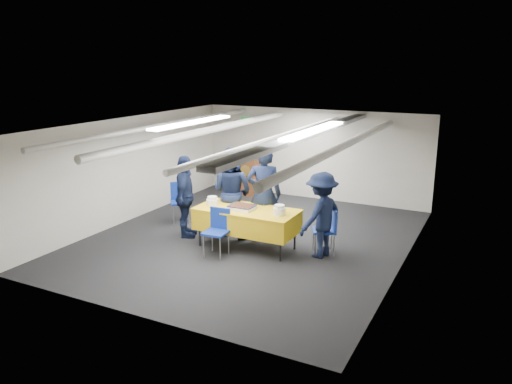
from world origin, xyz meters
TOP-DOWN VIEW (x-y plane):
  - ground at (0.00, 0.00)m, footprint 7.00×7.00m
  - room_shell at (0.09, 0.41)m, footprint 6.00×7.00m
  - serving_table at (0.17, -0.46)m, footprint 1.94×0.91m
  - sheet_cake at (0.09, -0.51)m, footprint 0.49×0.38m
  - plate_stack_left at (-0.56, -0.51)m, footprint 0.23×0.23m
  - plate_stack_right at (0.86, -0.51)m, footprint 0.22×0.22m
  - podium at (-1.60, 3.05)m, footprint 0.62×0.53m
  - chair_near at (-0.15, -0.99)m, footprint 0.45×0.45m
  - chair_right at (1.65, -0.04)m, footprint 0.56×0.56m
  - chair_left at (-1.94, 0.35)m, footprint 0.59×0.59m
  - sailor_a at (0.27, 0.07)m, footprint 0.81×0.68m
  - sailor_b at (-0.43, 0.05)m, footprint 0.95×0.77m
  - sailor_c at (-1.24, -0.44)m, footprint 0.78×1.06m
  - sailor_d at (1.56, -0.22)m, footprint 0.89×1.15m

SIDE VIEW (x-z plane):
  - ground at x=0.00m, z-range 0.00..0.00m
  - chair_near at x=-0.15m, z-range 0.10..0.97m
  - chair_right at x=1.65m, z-range 0.10..0.97m
  - chair_left at x=-1.94m, z-range 0.10..0.97m
  - serving_table at x=0.17m, z-range 0.17..0.94m
  - podium at x=-1.60m, z-range -0.01..1.24m
  - sailor_d at x=1.56m, z-range 0.00..1.57m
  - sheet_cake at x=0.09m, z-range 0.77..0.85m
  - sailor_c at x=-1.24m, z-range 0.00..1.67m
  - plate_stack_left at x=-0.56m, z-range 0.76..0.93m
  - plate_stack_right at x=0.86m, z-range 0.76..0.95m
  - sailor_b at x=-0.43m, z-range 0.00..1.83m
  - sailor_a at x=0.27m, z-range 0.00..1.90m
  - room_shell at x=0.09m, z-range 0.66..2.96m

